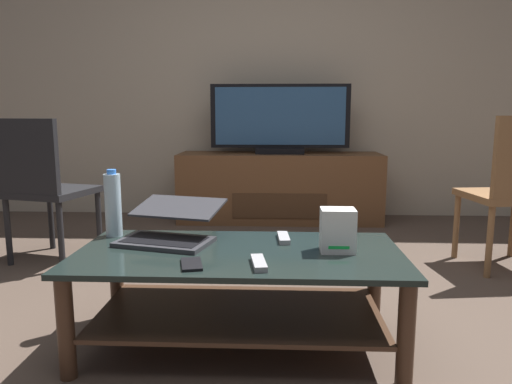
# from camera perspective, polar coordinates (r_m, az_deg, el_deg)

# --- Properties ---
(ground_plane) EXTENTS (7.68, 7.68, 0.00)m
(ground_plane) POSITION_cam_1_polar(r_m,az_deg,el_deg) (2.02, 0.20, -17.83)
(ground_plane) COLOR #4C3D33
(back_wall) EXTENTS (6.40, 0.12, 2.80)m
(back_wall) POSITION_cam_1_polar(r_m,az_deg,el_deg) (4.42, 1.69, 15.60)
(back_wall) COLOR #B2A38C
(back_wall) RESTS_ON ground
(coffee_table) EXTENTS (1.26, 0.62, 0.39)m
(coffee_table) POSITION_cam_1_polar(r_m,az_deg,el_deg) (1.90, -2.04, -10.59)
(coffee_table) COLOR black
(coffee_table) RESTS_ON ground
(media_cabinet) EXTENTS (1.72, 0.50, 0.59)m
(media_cabinet) POSITION_cam_1_polar(r_m,az_deg,el_deg) (4.12, 2.83, 0.58)
(media_cabinet) COLOR brown
(media_cabinet) RESTS_ON ground
(television) EXTENTS (1.17, 0.20, 0.58)m
(television) POSITION_cam_1_polar(r_m,az_deg,el_deg) (4.05, 2.90, 8.56)
(television) COLOR black
(television) RESTS_ON media_cabinet
(side_chair) EXTENTS (0.53, 0.53, 0.89)m
(side_chair) POSITION_cam_1_polar(r_m,az_deg,el_deg) (3.18, -24.21, 0.95)
(side_chair) COLOR black
(side_chair) RESTS_ON ground
(laptop) EXTENTS (0.45, 0.44, 0.16)m
(laptop) POSITION_cam_1_polar(r_m,az_deg,el_deg) (2.02, -10.24, -4.19)
(laptop) COLOR #333338
(laptop) RESTS_ON coffee_table
(router_box) EXTENTS (0.13, 0.11, 0.17)m
(router_box) POSITION_cam_1_polar(r_m,az_deg,el_deg) (1.86, 9.76, -4.52)
(router_box) COLOR white
(router_box) RESTS_ON coffee_table
(water_bottle_near) EXTENTS (0.07, 0.07, 0.29)m
(water_bottle_near) POSITION_cam_1_polar(r_m,az_deg,el_deg) (2.14, -16.79, -1.45)
(water_bottle_near) COLOR silver
(water_bottle_near) RESTS_ON coffee_table
(cell_phone) EXTENTS (0.10, 0.15, 0.01)m
(cell_phone) POSITION_cam_1_polar(r_m,az_deg,el_deg) (1.70, -7.75, -8.58)
(cell_phone) COLOR black
(cell_phone) RESTS_ON coffee_table
(tv_remote) EXTENTS (0.05, 0.16, 0.02)m
(tv_remote) POSITION_cam_1_polar(r_m,az_deg,el_deg) (2.01, 3.33, -5.51)
(tv_remote) COLOR #99999E
(tv_remote) RESTS_ON coffee_table
(soundbar_remote) EXTENTS (0.07, 0.16, 0.02)m
(soundbar_remote) POSITION_cam_1_polar(r_m,az_deg,el_deg) (1.68, 0.34, -8.52)
(soundbar_remote) COLOR #99999E
(soundbar_remote) RESTS_ON coffee_table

